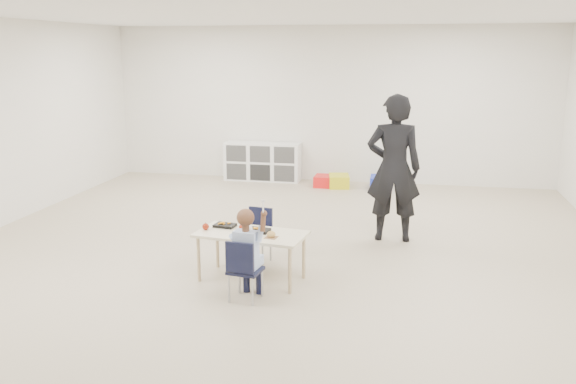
% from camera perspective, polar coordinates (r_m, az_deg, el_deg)
% --- Properties ---
extents(room, '(9.00, 9.02, 2.80)m').
position_cam_1_polar(room, '(6.75, -1.20, 4.84)').
color(room, '#B7A88D').
rests_on(room, ground).
extents(table, '(1.20, 0.72, 0.52)m').
position_cam_1_polar(table, '(6.45, -3.44, -5.99)').
color(table, '#F7ECC6').
rests_on(table, ground).
extents(chair_near, '(0.34, 0.32, 0.62)m').
position_cam_1_polar(chair_near, '(5.94, -4.00, -7.22)').
color(chair_near, black).
rests_on(chair_near, ground).
extents(chair_far, '(0.34, 0.32, 0.62)m').
position_cam_1_polar(chair_far, '(6.93, -2.97, -4.19)').
color(chair_far, black).
rests_on(chair_far, ground).
extents(child, '(0.47, 0.47, 0.98)m').
position_cam_1_polar(child, '(5.88, -4.03, -5.59)').
color(child, '#BCD2FF').
rests_on(child, chair_near).
extents(lunch_tray_near, '(0.24, 0.19, 0.03)m').
position_cam_1_polar(lunch_tray_near, '(6.39, -2.76, -3.61)').
color(lunch_tray_near, black).
rests_on(lunch_tray_near, table).
extents(lunch_tray_far, '(0.24, 0.19, 0.03)m').
position_cam_1_polar(lunch_tray_far, '(6.60, -5.93, -3.13)').
color(lunch_tray_far, black).
rests_on(lunch_tray_far, table).
extents(milk_carton, '(0.08, 0.08, 0.10)m').
position_cam_1_polar(milk_carton, '(6.26, -3.75, -3.65)').
color(milk_carton, white).
rests_on(milk_carton, table).
extents(bread_roll, '(0.09, 0.09, 0.07)m').
position_cam_1_polar(bread_roll, '(6.19, -1.58, -3.99)').
color(bread_roll, tan).
rests_on(bread_roll, table).
extents(apple_near, '(0.07, 0.07, 0.07)m').
position_cam_1_polar(apple_near, '(6.45, -4.31, -3.29)').
color(apple_near, maroon).
rests_on(apple_near, table).
extents(apple_far, '(0.07, 0.07, 0.07)m').
position_cam_1_polar(apple_far, '(6.51, -7.72, -3.23)').
color(apple_far, maroon).
rests_on(apple_far, table).
extents(cubby_shelf, '(1.40, 0.40, 0.70)m').
position_cam_1_polar(cubby_shelf, '(11.31, -2.39, 2.86)').
color(cubby_shelf, white).
rests_on(cubby_shelf, ground).
extents(adult, '(0.70, 0.48, 1.86)m').
position_cam_1_polar(adult, '(7.73, 9.86, 2.19)').
color(adult, black).
rests_on(adult, ground).
extents(bin_red, '(0.32, 0.40, 0.19)m').
position_cam_1_polar(bin_red, '(10.85, 3.35, 1.04)').
color(bin_red, red).
rests_on(bin_red, ground).
extents(bin_yellow, '(0.42, 0.50, 0.22)m').
position_cam_1_polar(bin_yellow, '(10.80, 4.79, 1.03)').
color(bin_yellow, '#CDC915').
rests_on(bin_yellow, ground).
extents(bin_blue, '(0.36, 0.46, 0.22)m').
position_cam_1_polar(bin_blue, '(10.75, 8.64, 0.88)').
color(bin_blue, '#182BB6').
rests_on(bin_blue, ground).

